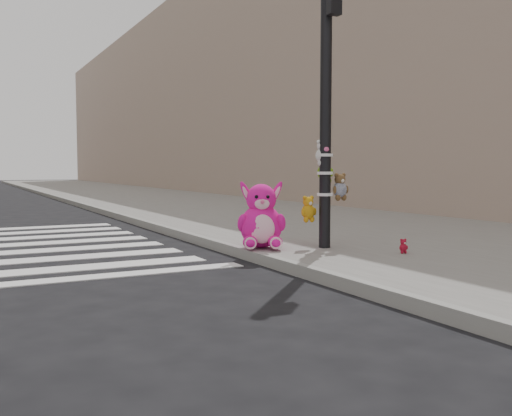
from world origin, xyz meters
TOP-DOWN VIEW (x-y plane):
  - ground at (0.00, 0.00)m, footprint 120.00×120.00m
  - sidewalk_near at (5.00, 10.00)m, footprint 7.00×80.00m
  - curb_edge at (1.55, 10.00)m, footprint 0.12×80.00m
  - bld_near at (10.50, 20.00)m, footprint 5.00×60.00m
  - signal_pole at (2.61, 1.82)m, footprint 0.68×0.50m
  - pink_bunny at (1.79, 2.17)m, footprint 0.81×0.86m
  - red_teddy at (3.20, 0.86)m, footprint 0.14×0.11m

SIDE VIEW (x-z plane):
  - ground at x=0.00m, z-range 0.00..0.00m
  - sidewalk_near at x=5.00m, z-range 0.00..0.14m
  - curb_edge at x=1.55m, z-range -0.01..0.15m
  - red_teddy at x=3.20m, z-range 0.14..0.34m
  - pink_bunny at x=1.79m, z-range 0.05..1.01m
  - signal_pole at x=2.61m, z-range -0.21..3.79m
  - bld_near at x=10.50m, z-range 0.00..10.00m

